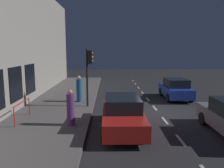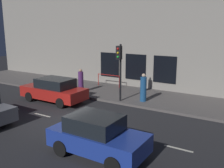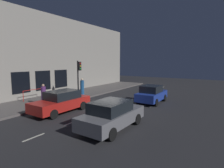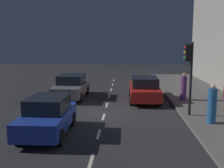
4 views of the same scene
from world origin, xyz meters
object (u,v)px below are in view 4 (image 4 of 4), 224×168
object	(u,v)px
parked_car_2	(72,86)
pedestrian_0	(184,87)
parked_car_0	(144,89)
pedestrian_1	(212,105)
traffic_light	(189,64)
parked_car_1	(47,116)

from	to	relation	value
parked_car_2	pedestrian_0	world-z (taller)	pedestrian_0
parked_car_0	pedestrian_1	xyz separation A→B (m)	(2.70, -5.21, 0.20)
parked_car_2	pedestrian_0	size ratio (longest dim) A/B	2.51
parked_car_0	pedestrian_1	distance (m)	5.87
traffic_light	parked_car_0	xyz separation A→B (m)	(-1.89, 3.90, -1.94)
parked_car_2	parked_car_0	bearing A→B (deg)	172.67
traffic_light	parked_car_1	size ratio (longest dim) A/B	0.96
parked_car_1	parked_car_0	bearing A→B (deg)	-124.04
pedestrian_0	pedestrian_1	bearing A→B (deg)	68.98
parked_car_1	pedestrian_0	xyz separation A→B (m)	(6.97, 6.32, 0.16)
traffic_light	parked_car_0	size ratio (longest dim) A/B	0.82
traffic_light	parked_car_2	distance (m)	8.48
parked_car_0	pedestrian_1	size ratio (longest dim) A/B	2.46
traffic_light	parked_car_1	xyz separation A→B (m)	(-6.39, -2.71, -1.95)
traffic_light	parked_car_2	size ratio (longest dim) A/B	0.84
parked_car_1	pedestrian_0	world-z (taller)	pedestrian_0
parked_car_1	pedestrian_1	bearing A→B (deg)	-168.79
parked_car_1	parked_car_2	distance (m)	7.37
pedestrian_0	parked_car_0	bearing A→B (deg)	-30.30
parked_car_0	pedestrian_0	bearing A→B (deg)	-6.50
parked_car_0	parked_car_1	bearing A→B (deg)	-124.08
traffic_light	pedestrian_0	world-z (taller)	traffic_light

